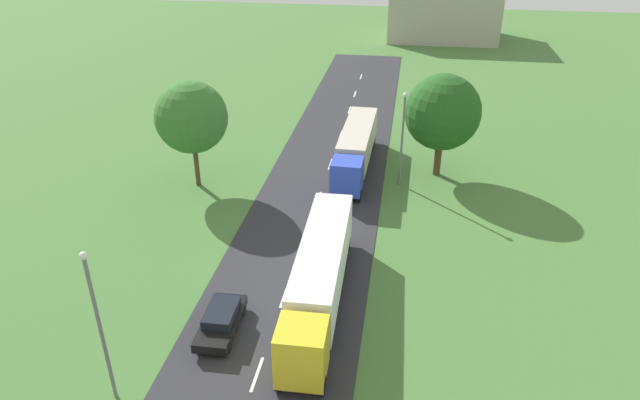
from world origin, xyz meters
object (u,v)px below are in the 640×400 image
at_px(truck_third, 356,147).
at_px(truck_second, 320,274).
at_px(lamppost_third, 402,135).
at_px(tree_maple, 443,112).
at_px(lamppost_second, 99,321).
at_px(tree_pine, 191,117).
at_px(distant_building, 443,13).
at_px(car_third, 221,320).

bearing_deg(truck_third, truck_second, -90.15).
bearing_deg(truck_third, lamppost_third, -33.82).
height_order(truck_third, tree_maple, tree_maple).
bearing_deg(tree_maple, lamppost_second, -119.55).
relative_size(truck_third, lamppost_second, 1.62).
xyz_separation_m(truck_third, tree_maple, (7.17, -0.14, 3.64)).
relative_size(truck_third, tree_maple, 1.52).
bearing_deg(tree_pine, truck_second, -48.15).
xyz_separation_m(tree_maple, distant_building, (1.79, 56.13, -1.58)).
distance_m(tree_pine, distant_building, 65.21).
xyz_separation_m(truck_third, car_third, (-5.08, -22.87, -1.25)).
xyz_separation_m(lamppost_third, tree_maple, (3.16, 2.54, 1.21)).
distance_m(truck_second, lamppost_third, 17.57).
height_order(truck_third, lamppost_second, lamppost_second).
bearing_deg(distant_building, car_third, -100.10).
bearing_deg(truck_second, lamppost_second, -135.31).
relative_size(lamppost_second, lamppost_third, 1.05).
distance_m(truck_third, tree_maple, 8.04).
xyz_separation_m(truck_second, tree_maple, (7.22, 19.48, 3.51)).
height_order(car_third, lamppost_second, lamppost_second).
xyz_separation_m(lamppost_second, tree_maple, (15.92, 28.09, 1.03)).
xyz_separation_m(car_third, tree_pine, (-7.64, 17.39, 5.22)).
bearing_deg(truck_second, distant_building, 83.20).
distance_m(truck_second, tree_pine, 19.37).
bearing_deg(truck_second, tree_pine, 131.85).
xyz_separation_m(tree_maple, tree_pine, (-19.89, -5.34, 0.32)).
bearing_deg(distant_building, tree_maple, -91.83).
bearing_deg(car_third, tree_pine, 113.72).
bearing_deg(truck_second, car_third, -147.18).
relative_size(truck_second, car_third, 3.21).
relative_size(car_third, lamppost_second, 0.55).
bearing_deg(lamppost_third, truck_third, 146.18).
xyz_separation_m(truck_second, lamppost_third, (4.06, 16.94, 2.30)).
height_order(lamppost_second, distant_building, lamppost_second).
height_order(lamppost_third, tree_pine, tree_pine).
relative_size(lamppost_second, tree_maple, 0.94).
bearing_deg(tree_maple, truck_second, -110.34).
height_order(truck_second, distant_building, distant_building).
bearing_deg(car_third, truck_third, 77.48).
distance_m(car_third, lamppost_third, 22.44).
relative_size(lamppost_second, tree_pine, 0.94).
height_order(truck_second, tree_maple, tree_maple).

